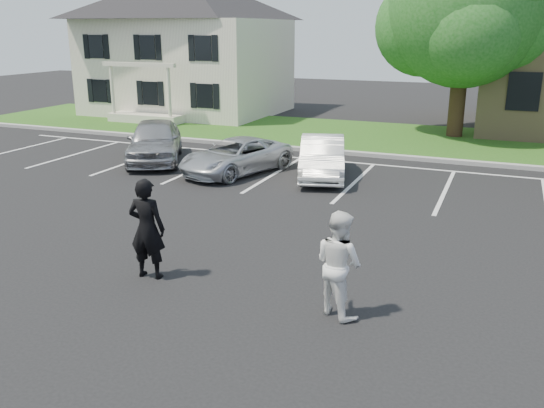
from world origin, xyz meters
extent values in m
plane|color=black|center=(0.00, 0.00, 0.00)|extent=(90.00, 90.00, 0.00)
cube|color=gray|center=(0.00, 12.00, 0.07)|extent=(40.00, 0.30, 0.15)
cube|color=#1A4D11|center=(0.00, 16.00, 0.04)|extent=(44.00, 8.00, 0.08)
cube|color=silver|center=(-14.00, 8.00, 0.01)|extent=(0.12, 5.20, 0.01)
cube|color=silver|center=(-11.20, 8.00, 0.01)|extent=(0.12, 5.20, 0.01)
cube|color=silver|center=(-8.40, 8.00, 0.01)|extent=(0.12, 5.20, 0.01)
cube|color=silver|center=(-5.60, 8.00, 0.01)|extent=(0.12, 5.20, 0.01)
cube|color=silver|center=(-2.80, 8.00, 0.01)|extent=(0.12, 5.20, 0.01)
cube|color=silver|center=(0.00, 8.00, 0.01)|extent=(0.12, 5.20, 0.01)
cube|color=silver|center=(2.80, 8.00, 0.01)|extent=(0.12, 5.20, 0.01)
cube|color=silver|center=(1.40, 10.70, 0.01)|extent=(34.00, 0.12, 0.01)
cube|color=beige|center=(-13.00, 20.00, 2.60)|extent=(10.00, 8.00, 5.20)
cube|color=beige|center=(-13.00, 15.70, 0.25)|extent=(4.00, 1.60, 0.50)
cylinder|color=beige|center=(-14.70, 15.10, 1.35)|extent=(0.18, 0.18, 2.70)
cylinder|color=beige|center=(-11.30, 15.10, 1.35)|extent=(0.18, 0.18, 2.70)
cube|color=beige|center=(-13.00, 15.10, 3.00)|extent=(4.20, 0.25, 0.20)
cube|color=black|center=(-13.00, 15.98, 1.50)|extent=(0.90, 0.06, 1.20)
cube|color=black|center=(-13.00, 15.98, 3.80)|extent=(0.90, 0.06, 1.20)
cube|color=black|center=(-13.65, 15.98, 1.50)|extent=(0.32, 0.05, 1.25)
cube|color=black|center=(-12.35, 15.98, 1.50)|extent=(0.32, 0.05, 1.25)
cube|color=black|center=(4.80, 16.97, 2.20)|extent=(1.30, 0.06, 1.60)
cube|color=black|center=(4.80, 16.97, 5.60)|extent=(1.30, 0.06, 1.60)
cylinder|color=black|center=(2.14, 17.42, 1.60)|extent=(0.70, 0.70, 3.20)
sphere|color=#185515|center=(2.14, 17.42, 5.50)|extent=(6.60, 6.60, 6.60)
sphere|color=#185515|center=(3.74, 18.12, 5.00)|extent=(4.60, 4.60, 4.60)
sphere|color=#185515|center=(0.44, 17.82, 4.80)|extent=(4.40, 4.40, 4.40)
sphere|color=#185515|center=(2.54, 15.92, 4.60)|extent=(4.00, 4.00, 4.00)
sphere|color=#185515|center=(1.54, 19.02, 5.80)|extent=(4.20, 4.20, 4.20)
imported|color=black|center=(-1.92, -0.71, 1.01)|extent=(0.79, 0.57, 2.02)
imported|color=white|center=(1.95, -0.78, 0.93)|extent=(1.13, 1.06, 1.86)
imported|color=#A2A2A6|center=(-7.62, 8.17, 0.77)|extent=(3.74, 4.85, 1.54)
imported|color=#B8BBC2|center=(-4.06, 7.66, 0.59)|extent=(3.19, 4.61, 1.17)
imported|color=white|center=(-1.20, 8.26, 0.66)|extent=(2.51, 4.26, 1.33)
camera|label=1|loc=(4.33, -9.52, 4.74)|focal=38.00mm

